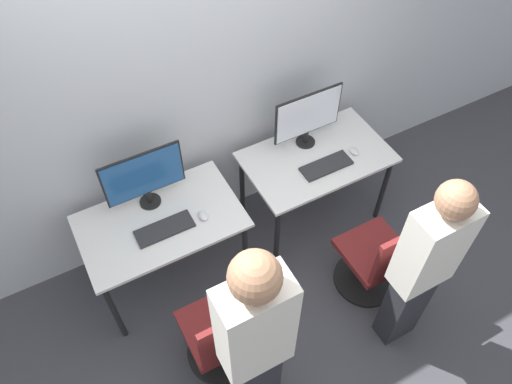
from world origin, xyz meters
The scene contains 14 objects.
ground_plane centered at (0.00, 0.00, 0.00)m, with size 20.00×20.00×0.00m, color #3D3D42.
wall_back centered at (0.00, 0.78, 1.40)m, with size 12.00×0.05×2.80m.
desk_left centered at (-0.62, 0.33, 0.64)m, with size 1.08×0.66×0.72m.
monitor_left centered at (-0.62, 0.51, 0.99)m, with size 0.54×0.15×0.46m.
keyboard_left centered at (-0.62, 0.24, 0.73)m, with size 0.39×0.15×0.02m.
mouse_left centered at (-0.36, 0.22, 0.74)m, with size 0.06×0.09×0.03m.
office_chair_left centered at (-0.56, -0.45, 0.35)m, with size 0.48×0.48×0.87m.
person_left centered at (-0.52, -0.82, 0.98)m, with size 0.36×0.23×1.77m.
desk_right centered at (0.62, 0.33, 0.64)m, with size 1.08×0.66×0.72m.
monitor_right centered at (0.62, 0.49, 0.99)m, with size 0.54×0.15×0.46m.
keyboard_right centered at (0.62, 0.21, 0.73)m, with size 0.39×0.15×0.02m.
mouse_right centered at (0.88, 0.23, 0.74)m, with size 0.06×0.09×0.03m.
office_chair_right centered at (0.66, -0.46, 0.35)m, with size 0.48×0.48×0.87m.
person_right centered at (0.60, -0.83, 0.87)m, with size 0.36×0.21×1.60m.
Camera 1 is at (-0.99, -1.70, 3.41)m, focal length 35.00 mm.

